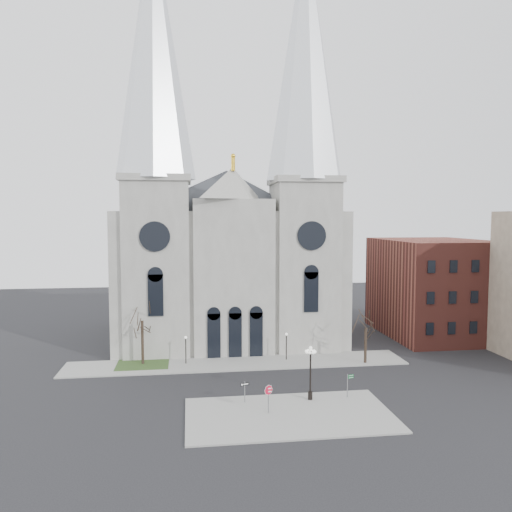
{
  "coord_description": "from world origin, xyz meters",
  "views": [
    {
      "loc": [
        -5.59,
        -46.45,
        17.24
      ],
      "look_at": [
        1.83,
        8.0,
        12.99
      ],
      "focal_mm": 35.0,
      "sensor_mm": 36.0,
      "label": 1
    }
  ],
  "objects": [
    {
      "name": "cathedral",
      "position": [
        0.0,
        22.86,
        18.48
      ],
      "size": [
        33.0,
        26.66,
        54.0
      ],
      "color": "gray",
      "rests_on": "ground"
    },
    {
      "name": "street_name_sign",
      "position": [
        9.38,
        -1.71,
        1.46
      ],
      "size": [
        0.69,
        0.25,
        2.23
      ],
      "rotation": [
        0.0,
        0.0,
        0.29
      ],
      "color": "slate",
      "rests_on": "sidewalk_near"
    },
    {
      "name": "bg_building_brick",
      "position": [
        30.0,
        22.0,
        7.0
      ],
      "size": [
        14.0,
        18.0,
        14.0
      ],
      "primitive_type": "cube",
      "color": "brown",
      "rests_on": "ground"
    },
    {
      "name": "sidewalk_far",
      "position": [
        0.0,
        11.0,
        0.07
      ],
      "size": [
        40.0,
        6.0,
        0.14
      ],
      "primitive_type": "cube",
      "color": "gray",
      "rests_on": "ground"
    },
    {
      "name": "ped_lamp_left",
      "position": [
        -6.0,
        11.5,
        2.33
      ],
      "size": [
        0.32,
        0.32,
        3.26
      ],
      "color": "black",
      "rests_on": "sidewalk_far"
    },
    {
      "name": "stop_sign",
      "position": [
        1.23,
        -4.5,
        1.94
      ],
      "size": [
        0.91,
        0.16,
        2.52
      ],
      "rotation": [
        0.0,
        0.0,
        0.14
      ],
      "color": "slate",
      "rests_on": "sidewalk_near"
    },
    {
      "name": "ped_lamp_right",
      "position": [
        6.0,
        11.5,
        2.33
      ],
      "size": [
        0.32,
        0.32,
        3.26
      ],
      "color": "black",
      "rests_on": "sidewalk_far"
    },
    {
      "name": "tree_right",
      "position": [
        15.0,
        9.0,
        4.47
      ],
      "size": [
        3.2,
        3.2,
        6.0
      ],
      "color": "black",
      "rests_on": "ground"
    },
    {
      "name": "ground",
      "position": [
        0.0,
        0.0,
        0.0
      ],
      "size": [
        160.0,
        160.0,
        0.0
      ],
      "primitive_type": "plane",
      "color": "black",
      "rests_on": "ground"
    },
    {
      "name": "tree_left",
      "position": [
        -11.0,
        12.0,
        5.58
      ],
      "size": [
        3.2,
        3.2,
        7.5
      ],
      "color": "black",
      "rests_on": "ground"
    },
    {
      "name": "grass_patch",
      "position": [
        -11.0,
        12.0,
        0.09
      ],
      "size": [
        6.0,
        5.0,
        0.18
      ],
      "primitive_type": "cube",
      "color": "#2A471E",
      "rests_on": "ground"
    },
    {
      "name": "globe_lamp",
      "position": [
        5.65,
        -1.82,
        3.34
      ],
      "size": [
        1.44,
        1.44,
        5.09
      ],
      "rotation": [
        0.0,
        0.0,
        -0.42
      ],
      "color": "black",
      "rests_on": "sidewalk_near"
    },
    {
      "name": "sidewalk_near",
      "position": [
        3.0,
        -5.0,
        0.07
      ],
      "size": [
        18.0,
        10.0,
        0.14
      ],
      "primitive_type": "cube",
      "color": "gray",
      "rests_on": "ground"
    },
    {
      "name": "one_way_sign",
      "position": [
        -0.54,
        -1.69,
        1.48
      ],
      "size": [
        0.82,
        0.32,
        1.96
      ],
      "rotation": [
        0.0,
        0.0,
        0.34
      ],
      "color": "slate",
      "rests_on": "sidewalk_near"
    }
  ]
}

